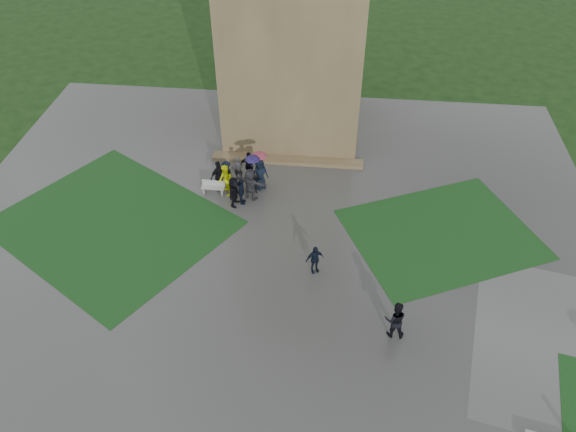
# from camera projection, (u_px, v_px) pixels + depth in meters

# --- Properties ---
(ground) EXTENTS (120.00, 120.00, 0.00)m
(ground) POSITION_uv_depth(u_px,v_px,m) (263.00, 295.00, 25.53)
(ground) COLOR black
(plaza) EXTENTS (34.00, 34.00, 0.02)m
(plaza) POSITION_uv_depth(u_px,v_px,m) (269.00, 263.00, 27.04)
(plaza) COLOR #373735
(plaza) RESTS_ON ground
(lawn_inset_left) EXTENTS (14.10, 13.46, 0.01)m
(lawn_inset_left) POSITION_uv_depth(u_px,v_px,m) (112.00, 224.00, 29.22)
(lawn_inset_left) COLOR #123514
(lawn_inset_left) RESTS_ON plaza
(lawn_inset_right) EXTENTS (11.12, 10.15, 0.01)m
(lawn_inset_right) POSITION_uv_depth(u_px,v_px,m) (441.00, 234.00, 28.63)
(lawn_inset_right) COLOR #123514
(lawn_inset_right) RESTS_ON plaza
(tower_plinth) EXTENTS (9.00, 0.80, 0.22)m
(tower_plinth) POSITION_uv_depth(u_px,v_px,m) (287.00, 160.00, 33.48)
(tower_plinth) COLOR brown
(tower_plinth) RESTS_ON plaza
(bench) EXTENTS (1.28, 0.41, 0.74)m
(bench) POSITION_uv_depth(u_px,v_px,m) (213.00, 187.00, 31.03)
(bench) COLOR #AAAAA5
(bench) RESTS_ON plaza
(visitor_cluster) EXTENTS (3.39, 3.58, 2.52)m
(visitor_cluster) POSITION_uv_depth(u_px,v_px,m) (241.00, 178.00, 30.51)
(visitor_cluster) COLOR black
(visitor_cluster) RESTS_ON plaza
(pedestrian_mid) EXTENTS (1.04, 0.86, 1.54)m
(pedestrian_mid) POSITION_uv_depth(u_px,v_px,m) (315.00, 259.00, 26.16)
(pedestrian_mid) COLOR black
(pedestrian_mid) RESTS_ON plaza
(pedestrian_near) EXTENTS (0.92, 0.53, 1.89)m
(pedestrian_near) POSITION_uv_depth(u_px,v_px,m) (395.00, 320.00, 23.21)
(pedestrian_near) COLOR black
(pedestrian_near) RESTS_ON plaza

